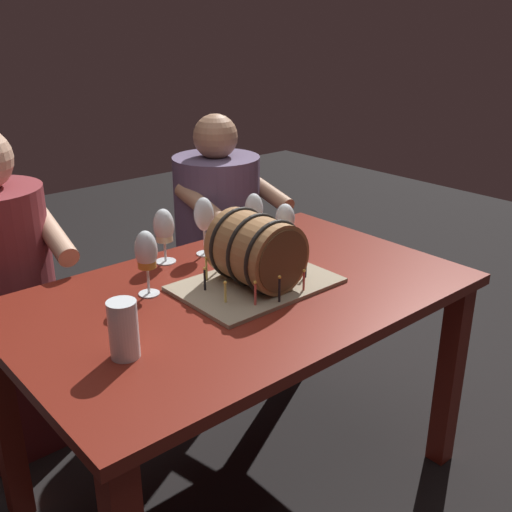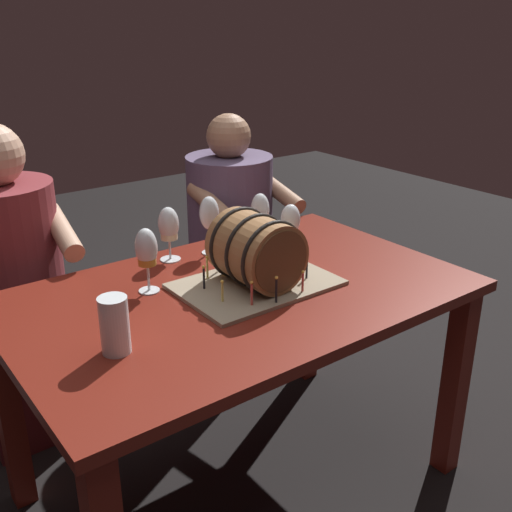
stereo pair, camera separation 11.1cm
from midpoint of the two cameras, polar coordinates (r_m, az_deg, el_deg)
name	(u,v)px [view 2 (the right image)]	position (r m, az deg, el deg)	size (l,w,h in m)	color
ground_plane	(242,481)	(2.26, 0.13, -20.59)	(8.00, 8.00, 0.00)	black
dining_table	(240,321)	(1.89, 0.15, -6.23)	(1.39, 0.87, 0.74)	maroon
barrel_cake	(256,254)	(1.83, 1.74, 0.14)	(0.48, 0.33, 0.23)	gray
wine_glass_rose	(290,222)	(2.09, 4.81, 3.20)	(0.07, 0.07, 0.18)	white
wine_glass_white	(169,227)	(2.04, -6.73, 2.77)	(0.07, 0.07, 0.19)	white
wine_glass_amber	(146,251)	(1.80, -8.61, 0.49)	(0.07, 0.07, 0.20)	white
wine_glass_empty	(209,214)	(2.08, -2.92, 3.94)	(0.07, 0.07, 0.21)	white
wine_glass_red	(260,212)	(2.14, 1.89, 4.16)	(0.07, 0.07, 0.20)	white
beer_pint	(115,328)	(1.51, -11.18, -6.75)	(0.07, 0.07, 0.15)	white
person_seated_left	(14,297)	(2.34, -20.67, -3.64)	(0.43, 0.51, 1.20)	#4C1B1E
person_seated_right	(231,247)	(2.73, -1.23, 0.85)	(0.42, 0.50, 1.15)	#372D40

